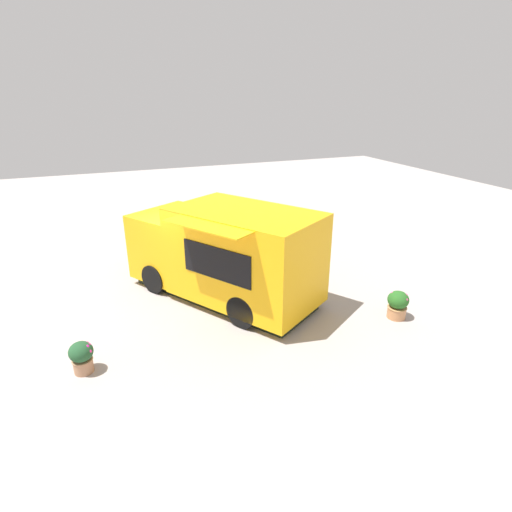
% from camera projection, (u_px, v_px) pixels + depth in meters
% --- Properties ---
extents(ground_plane, '(40.00, 40.00, 0.00)m').
position_uv_depth(ground_plane, '(189.00, 294.00, 11.55)').
color(ground_plane, '#ABA19C').
extents(food_truck, '(5.62, 4.61, 2.53)m').
position_uv_depth(food_truck, '(225.00, 255.00, 10.97)').
color(food_truck, '#F9AF11').
rests_on(food_truck, ground_plane).
extents(person_customer, '(0.78, 0.63, 0.83)m').
position_uv_depth(person_customer, '(228.00, 233.00, 15.48)').
color(person_customer, navy).
rests_on(person_customer, ground_plane).
extents(planter_flowering_near, '(0.60, 0.60, 0.72)m').
position_uv_depth(planter_flowering_near, '(270.00, 232.00, 15.38)').
color(planter_flowering_near, '#BD6B4B').
rests_on(planter_flowering_near, ground_plane).
extents(planter_flowering_far, '(0.47, 0.47, 0.67)m').
position_uv_depth(planter_flowering_far, '(82.00, 356.00, 8.23)').
color(planter_flowering_far, '#AD7A58').
rests_on(planter_flowering_far, ground_plane).
extents(planter_flowering_side, '(0.51, 0.51, 0.71)m').
position_uv_depth(planter_flowering_side, '(398.00, 304.00, 10.21)').
color(planter_flowering_side, tan).
rests_on(planter_flowering_side, ground_plane).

